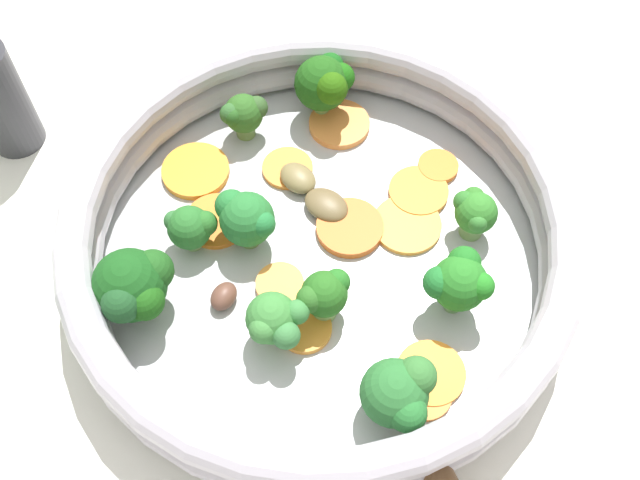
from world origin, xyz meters
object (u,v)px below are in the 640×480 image
Objects in this scene: carrot_slice_7 at (424,394)px; broccoli_floret_1 at (474,212)px; carrot_slice_0 at (283,308)px; mushroom_piece_1 at (224,296)px; broccoli_floret_2 at (399,393)px; broccoli_floret_7 at (243,114)px; carrot_slice_8 at (418,191)px; broccoli_floret_0 at (191,227)px; carrot_slice_2 at (216,221)px; broccoli_floret_5 at (133,287)px; mushroom_piece_2 at (298,178)px; carrot_slice_5 at (196,171)px; broccoli_floret_6 at (324,295)px; carrot_slice_9 at (407,225)px; carrot_slice_10 at (350,228)px; carrot_slice_11 at (287,168)px; mushroom_piece_0 at (326,205)px; broccoli_floret_9 at (325,83)px; broccoli_floret_8 at (246,218)px; broccoli_floret_4 at (280,324)px; carrot_slice_12 at (339,124)px; carrot_slice_1 at (305,328)px; skillet at (320,257)px; carrot_slice_3 at (438,167)px; carrot_slice_4 at (431,373)px; broccoli_floret_3 at (459,281)px; carrot_slice_6 at (280,285)px.

broccoli_floret_1 reaches higher than carrot_slice_7.
mushroom_piece_1 is at bearing 106.33° from carrot_slice_0.
broccoli_floret_7 is at bearing 50.60° from broccoli_floret_2.
carrot_slice_8 is 1.18× the size of broccoli_floret_0.
carrot_slice_7 is (-0.05, -0.17, -0.00)m from carrot_slice_2.
broccoli_floret_5 is 1.86× the size of mushroom_piece_2.
broccoli_floret_7 reaches higher than carrot_slice_2.
broccoli_floret_6 is (-0.06, -0.13, 0.02)m from carrot_slice_5.
carrot_slice_10 is (-0.02, 0.03, 0.00)m from carrot_slice_9.
carrot_slice_9 is 0.88× the size of broccoli_floret_5.
carrot_slice_0 and carrot_slice_11 have the same top height.
mushroom_piece_0 is at bearing -47.46° from broccoli_floret_0.
broccoli_floret_9 reaches higher than carrot_slice_5.
broccoli_floret_2 reaches higher than carrot_slice_2.
carrot_slice_8 is at bearing -46.33° from broccoli_floret_8.
broccoli_floret_2 is 1.59× the size of mushroom_piece_2.
broccoli_floret_4 is (-0.09, -0.11, 0.02)m from carrot_slice_5.
carrot_slice_1 is at bearing -162.83° from carrot_slice_12.
broccoli_floret_6 is (0.02, -0.01, 0.02)m from carrot_slice_1.
carrot_slice_2 is at bearing -7.14° from broccoli_floret_5.
carrot_slice_2 is 0.95× the size of carrot_slice_10.
skillet is at bearing -156.51° from broccoli_floret_9.
carrot_slice_10 is 1.12× the size of broccoli_floret_4.
carrot_slice_12 is 0.08m from mushroom_piece_0.
mushroom_piece_2 reaches higher than carrot_slice_11.
carrot_slice_9 is 1.44× the size of mushroom_piece_0.
broccoli_floret_4 reaches higher than carrot_slice_2.
broccoli_floret_0 reaches higher than carrot_slice_3.
carrot_slice_3 is at bearing -28.55° from mushroom_piece_1.
broccoli_floret_4 is 0.76× the size of broccoli_floret_5.
skillet is 7.24× the size of carrot_slice_4.
broccoli_floret_8 is (0.05, 0.15, 0.03)m from carrot_slice_7.
broccoli_floret_3 is at bearing -171.67° from broccoli_floret_1.
broccoli_floret_3 is (-0.02, -0.20, 0.03)m from carrot_slice_5.
carrot_slice_11 is 0.79× the size of broccoli_floret_2.
mushroom_piece_0 is (0.07, -0.00, 0.00)m from carrot_slice_6.
carrot_slice_5 is 0.22m from carrot_slice_7.
broccoli_floret_6 reaches higher than carrot_slice_7.
carrot_slice_10 is 1.29× the size of broccoli_floret_0.
mushroom_piece_0 is at bearing 127.63° from carrot_slice_8.
broccoli_floret_9 reaches higher than mushroom_piece_0.
carrot_slice_7 is 0.14m from mushroom_piece_1.
carrot_slice_4 is at bearing -85.95° from carrot_slice_1.
broccoli_floret_4 is (-0.07, 0.09, -0.01)m from broccoli_floret_3.
mushroom_piece_2 is at bearing -9.19° from broccoli_floret_8.
broccoli_floret_5 reaches higher than broccoli_floret_1.
carrot_slice_3 is at bearing -40.60° from mushroom_piece_0.
carrot_slice_2 is 1.19× the size of broccoli_floret_7.
broccoli_floret_0 is at bearing 118.50° from broccoli_floret_1.
carrot_slice_7 is 0.95× the size of broccoli_floret_0.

